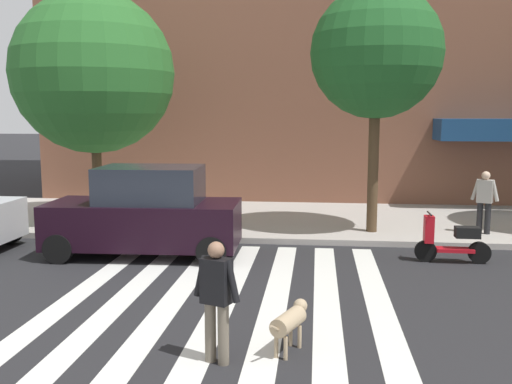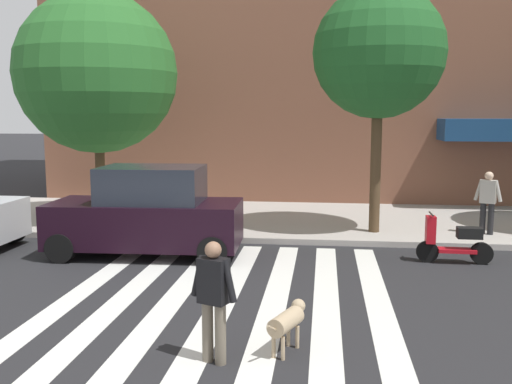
% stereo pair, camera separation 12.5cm
% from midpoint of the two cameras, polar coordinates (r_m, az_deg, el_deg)
% --- Properties ---
extents(ground_plane, '(160.00, 160.00, 0.00)m').
position_cam_midpoint_polar(ground_plane, '(9.11, -14.40, -13.51)').
color(ground_plane, '#232326').
extents(sidewalk_far, '(80.00, 6.00, 0.15)m').
position_cam_midpoint_polar(sidewalk_far, '(17.63, -3.99, -2.64)').
color(sidewalk_far, '#AEA79F').
rests_on(sidewalk_far, ground_plane).
extents(crosswalk_stripes, '(5.85, 11.68, 0.01)m').
position_cam_midpoint_polar(crosswalk_stripes, '(8.74, -5.48, -14.21)').
color(crosswalk_stripes, silver).
rests_on(crosswalk_stripes, ground_plane).
extents(parked_car_behind_first, '(4.42, 2.05, 2.08)m').
position_cam_midpoint_polar(parked_car_behind_first, '(13.45, -11.18, -2.15)').
color(parked_car_behind_first, black).
rests_on(parked_car_behind_first, ground_plane).
extents(parked_scooter, '(1.63, 0.50, 1.11)m').
position_cam_midpoint_polar(parked_scooter, '(13.35, 18.75, -4.68)').
color(parked_scooter, black).
rests_on(parked_scooter, ground_plane).
extents(street_tree_nearest, '(4.61, 4.61, 6.58)m').
position_cam_midpoint_polar(street_tree_nearest, '(17.39, -16.09, 11.31)').
color(street_tree_nearest, '#4C3823').
rests_on(street_tree_nearest, sidewalk_far).
extents(street_tree_middle, '(3.39, 3.39, 6.37)m').
position_cam_midpoint_polar(street_tree_middle, '(15.38, 11.66, 13.38)').
color(street_tree_middle, '#4C3823').
rests_on(street_tree_middle, sidewalk_far).
extents(pedestrian_dog_walker, '(0.68, 0.37, 1.64)m').
position_cam_midpoint_polar(pedestrian_dog_walker, '(7.60, -4.44, -10.20)').
color(pedestrian_dog_walker, '#6B6051').
rests_on(pedestrian_dog_walker, ground_plane).
extents(dog_on_leash, '(0.53, 1.02, 0.65)m').
position_cam_midpoint_polar(dog_on_leash, '(8.10, 2.96, -12.66)').
color(dog_on_leash, tan).
rests_on(dog_on_leash, ground_plane).
extents(pedestrian_bystander, '(0.68, 0.38, 1.64)m').
position_cam_midpoint_polar(pedestrian_bystander, '(16.01, 21.61, -0.62)').
color(pedestrian_bystander, black).
rests_on(pedestrian_bystander, sidewalk_far).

